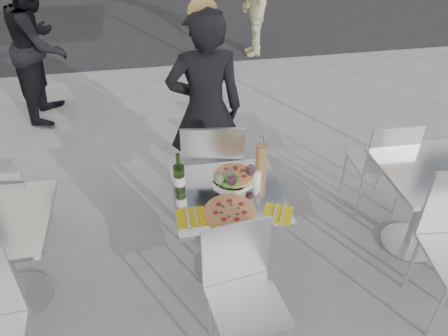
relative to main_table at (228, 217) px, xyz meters
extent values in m
plane|color=slate|center=(0.00, 0.00, -0.54)|extent=(80.00, 80.00, 0.00)
cube|color=black|center=(0.00, 6.50, -0.54)|extent=(24.00, 5.00, 0.00)
cylinder|color=#B7BABF|center=(0.00, 0.00, -0.53)|extent=(0.44, 0.44, 0.02)
cylinder|color=#B7BABF|center=(0.00, 0.00, -0.17)|extent=(0.07, 0.07, 0.72)
cube|color=silver|center=(0.00, 0.00, 0.20)|extent=(0.72, 0.72, 0.03)
cylinder|color=#B7BABF|center=(-1.50, 0.00, -0.53)|extent=(0.44, 0.44, 0.02)
cylinder|color=#B7BABF|center=(-1.50, 0.00, -0.17)|extent=(0.07, 0.07, 0.72)
cylinder|color=#B7BABF|center=(1.50, 0.00, -0.53)|extent=(0.44, 0.44, 0.02)
cylinder|color=#B7BABF|center=(1.50, 0.00, -0.17)|extent=(0.07, 0.07, 0.72)
cube|color=silver|center=(1.50, 0.00, 0.20)|extent=(0.72, 0.72, 0.03)
cylinder|color=silver|center=(0.21, 0.80, -0.29)|extent=(0.03, 0.03, 0.49)
cylinder|color=silver|center=(-0.18, 0.85, -0.29)|extent=(0.03, 0.03, 0.49)
cylinder|color=silver|center=(0.16, 0.41, -0.29)|extent=(0.03, 0.03, 0.49)
cylinder|color=silver|center=(-0.23, 0.46, -0.29)|extent=(0.03, 0.03, 0.49)
cube|color=silver|center=(-0.01, 0.63, -0.04)|extent=(0.52, 0.52, 0.03)
cube|color=silver|center=(-0.04, 0.41, 0.23)|extent=(0.46, 0.09, 0.49)
cylinder|color=silver|center=(-0.22, -0.53, -0.32)|extent=(0.02, 0.02, 0.45)
cylinder|color=silver|center=(0.14, -0.48, -0.32)|extent=(0.02, 0.02, 0.45)
cube|color=silver|center=(-0.01, -0.69, -0.08)|extent=(0.47, 0.47, 0.02)
cube|color=silver|center=(-0.04, -0.48, 0.16)|extent=(0.42, 0.08, 0.45)
cylinder|color=silver|center=(-1.36, 0.73, -0.34)|extent=(0.02, 0.02, 0.40)
cylinder|color=silver|center=(-1.68, 0.76, -0.34)|extent=(0.02, 0.02, 0.40)
cylinder|color=silver|center=(-1.39, 0.41, -0.34)|extent=(0.02, 0.02, 0.40)
cube|color=silver|center=(-1.54, 0.59, -0.13)|extent=(0.40, 0.40, 0.02)
cube|color=silver|center=(-1.55, 0.40, 0.08)|extent=(0.37, 0.06, 0.40)
cylinder|color=silver|center=(1.57, 0.73, -0.32)|extent=(0.02, 0.02, 0.44)
cylinder|color=silver|center=(1.22, 0.74, -0.32)|extent=(0.02, 0.02, 0.44)
cylinder|color=silver|center=(1.56, 0.37, -0.32)|extent=(0.02, 0.02, 0.44)
cylinder|color=silver|center=(1.20, 0.38, -0.32)|extent=(0.02, 0.02, 0.44)
cube|color=silver|center=(1.39, 0.55, -0.09)|extent=(0.43, 0.43, 0.02)
cube|color=silver|center=(1.38, 0.35, 0.15)|extent=(0.41, 0.04, 0.44)
cylinder|color=silver|center=(1.19, -0.79, -0.29)|extent=(0.03, 0.03, 0.50)
cylinder|color=silver|center=(1.24, -0.40, -0.29)|extent=(0.03, 0.03, 0.50)
imported|color=black|center=(-0.01, 0.95, 0.32)|extent=(0.63, 0.41, 1.72)
imported|color=black|center=(-1.62, 2.81, 0.31)|extent=(0.74, 0.90, 1.71)
imported|color=tan|center=(1.17, 4.25, 0.24)|extent=(0.63, 1.04, 1.56)
cylinder|color=#DEAC56|center=(-0.02, -0.20, 0.22)|extent=(0.33, 0.33, 0.02)
cylinder|color=#CCBC84|center=(-0.02, -0.20, 0.23)|extent=(0.29, 0.29, 0.00)
cylinder|color=white|center=(0.07, 0.16, 0.22)|extent=(0.32, 0.32, 0.01)
cylinder|color=#DEAC56|center=(0.07, 0.16, 0.23)|extent=(0.28, 0.28, 0.02)
cylinder|color=#CCBC84|center=(0.07, 0.16, 0.24)|extent=(0.24, 0.24, 0.00)
cylinder|color=white|center=(0.02, 0.08, 0.22)|extent=(0.22, 0.22, 0.01)
ellipsoid|color=#1F6F1B|center=(0.02, 0.08, 0.26)|extent=(0.15, 0.15, 0.08)
sphere|color=#B21914|center=(0.06, 0.10, 0.27)|extent=(0.03, 0.03, 0.03)
cylinder|color=#2D491B|center=(-0.31, 0.08, 0.31)|extent=(0.07, 0.07, 0.20)
cone|color=#2D491B|center=(-0.31, 0.08, 0.41)|extent=(0.07, 0.07, 0.03)
cylinder|color=#2D491B|center=(-0.31, 0.08, 0.46)|extent=(0.03, 0.03, 0.10)
cylinder|color=silver|center=(-0.31, 0.08, 0.30)|extent=(0.07, 0.07, 0.07)
cylinder|color=#E9B263|center=(0.27, 0.20, 0.32)|extent=(0.08, 0.08, 0.22)
cylinder|color=white|center=(0.27, 0.20, 0.46)|extent=(0.03, 0.03, 0.08)
cylinder|color=white|center=(0.22, 0.10, 0.26)|extent=(0.06, 0.06, 0.09)
cylinder|color=silver|center=(0.22, 0.10, 0.31)|extent=(0.06, 0.06, 0.02)
cylinder|color=white|center=(-0.06, 0.03, 0.21)|extent=(0.06, 0.06, 0.00)
cylinder|color=white|center=(-0.06, 0.03, 0.26)|extent=(0.01, 0.01, 0.09)
ellipsoid|color=white|center=(-0.06, 0.03, 0.33)|extent=(0.07, 0.07, 0.08)
ellipsoid|color=#F5F8AF|center=(-0.06, 0.03, 0.32)|extent=(0.05, 0.05, 0.05)
cylinder|color=white|center=(0.02, 0.05, 0.21)|extent=(0.06, 0.06, 0.00)
cylinder|color=white|center=(0.02, 0.05, 0.26)|extent=(0.01, 0.01, 0.09)
ellipsoid|color=white|center=(0.02, 0.05, 0.33)|extent=(0.07, 0.07, 0.08)
ellipsoid|color=#F5F8AF|center=(0.02, 0.05, 0.32)|extent=(0.05, 0.05, 0.05)
cylinder|color=white|center=(0.03, -0.01, 0.21)|extent=(0.06, 0.06, 0.00)
cylinder|color=white|center=(0.03, -0.01, 0.26)|extent=(0.01, 0.01, 0.09)
ellipsoid|color=white|center=(0.03, -0.01, 0.33)|extent=(0.07, 0.07, 0.08)
ellipsoid|color=#3F090E|center=(0.03, -0.01, 0.32)|extent=(0.05, 0.05, 0.05)
cylinder|color=white|center=(0.17, 0.07, 0.21)|extent=(0.06, 0.06, 0.00)
cylinder|color=white|center=(0.17, 0.07, 0.26)|extent=(0.01, 0.01, 0.09)
ellipsoid|color=white|center=(0.17, 0.07, 0.33)|extent=(0.07, 0.07, 0.08)
ellipsoid|color=#3F090E|center=(0.17, 0.07, 0.32)|extent=(0.05, 0.05, 0.05)
cube|color=gold|center=(-0.27, -0.19, 0.21)|extent=(0.18, 0.18, 0.00)
cube|color=#B7BABF|center=(-0.29, -0.19, 0.22)|extent=(0.02, 0.20, 0.00)
cube|color=#B7BABF|center=(-0.24, -0.19, 0.22)|extent=(0.01, 0.18, 0.00)
cube|color=gold|center=(0.27, -0.26, 0.21)|extent=(0.24, 0.24, 0.00)
cube|color=#B7BABF|center=(0.25, -0.26, 0.22)|extent=(0.10, 0.19, 0.00)
cube|color=#B7BABF|center=(0.30, -0.26, 0.22)|extent=(0.08, 0.17, 0.00)
camera|label=1|loc=(-0.43, -2.21, 2.05)|focal=35.00mm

